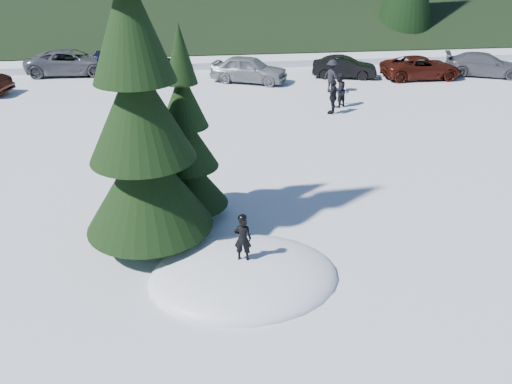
{
  "coord_description": "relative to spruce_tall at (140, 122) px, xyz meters",
  "views": [
    {
      "loc": [
        -1.0,
        -9.6,
        7.02
      ],
      "look_at": [
        0.59,
        2.25,
        1.1
      ],
      "focal_mm": 35.0,
      "sensor_mm": 36.0,
      "label": 1
    }
  ],
  "objects": [
    {
      "name": "spruce_short",
      "position": [
        1.0,
        1.4,
        -1.22
      ],
      "size": [
        2.2,
        2.2,
        5.37
      ],
      "color": "black",
      "rests_on": "ground"
    },
    {
      "name": "car_4",
      "position": [
        4.58,
        16.78,
        -2.58
      ],
      "size": [
        4.69,
        3.4,
        1.48
      ],
      "primitive_type": "imported",
      "rotation": [
        0.0,
        0.0,
        1.14
      ],
      "color": "gray",
      "rests_on": "ground"
    },
    {
      "name": "child_skier",
      "position": [
        2.19,
        -1.75,
        -2.29
      ],
      "size": [
        0.45,
        0.35,
        1.11
      ],
      "primitive_type": "imported",
      "rotation": [
        0.0,
        0.0,
        2.91
      ],
      "color": "black",
      "rests_on": "snow_mound"
    },
    {
      "name": "snow_mound",
      "position": [
        2.2,
        -1.8,
        -3.32
      ],
      "size": [
        4.48,
        3.52,
        0.96
      ],
      "primitive_type": "ellipsoid",
      "color": "white",
      "rests_on": "ground"
    },
    {
      "name": "car_6",
      "position": [
        14.65,
        16.33,
        -2.68
      ],
      "size": [
        4.63,
        2.14,
        1.29
      ],
      "primitive_type": "imported",
      "rotation": [
        0.0,
        0.0,
        1.57
      ],
      "color": "#3B120A",
      "rests_on": "ground"
    },
    {
      "name": "adult_1",
      "position": [
        7.69,
        10.39,
        -2.52
      ],
      "size": [
        0.8,
        1.0,
        1.59
      ],
      "primitive_type": "imported",
      "rotation": [
        0.0,
        0.0,
        4.19
      ],
      "color": "black",
      "rests_on": "ground"
    },
    {
      "name": "ground",
      "position": [
        2.2,
        -1.8,
        -3.32
      ],
      "size": [
        200.0,
        200.0,
        0.0
      ],
      "primitive_type": "plane",
      "color": "white",
      "rests_on": "ground"
    },
    {
      "name": "car_2",
      "position": [
        -5.72,
        20.07,
        -2.59
      ],
      "size": [
        5.39,
        2.67,
        1.47
      ],
      "primitive_type": "imported",
      "rotation": [
        0.0,
        0.0,
        1.53
      ],
      "color": "#4F5257",
      "rests_on": "ground"
    },
    {
      "name": "spruce_tall",
      "position": [
        0.0,
        0.0,
        0.0
      ],
      "size": [
        3.2,
        3.2,
        8.6
      ],
      "color": "black",
      "rests_on": "ground"
    },
    {
      "name": "adult_0",
      "position": [
        8.26,
        11.39,
        -2.51
      ],
      "size": [
        1.0,
        0.97,
        1.62
      ],
      "primitive_type": "imported",
      "rotation": [
        0.0,
        0.0,
        3.79
      ],
      "color": "black",
      "rests_on": "ground"
    },
    {
      "name": "car_7",
      "position": [
        18.67,
        16.47,
        -2.66
      ],
      "size": [
        4.92,
        3.54,
        1.32
      ],
      "primitive_type": "imported",
      "rotation": [
        0.0,
        0.0,
        1.15
      ],
      "color": "#55565E",
      "rests_on": "ground"
    },
    {
      "name": "adult_2",
      "position": [
        8.63,
        13.97,
        -2.46
      ],
      "size": [
        1.11,
        1.28,
        1.72
      ],
      "primitive_type": "imported",
      "rotation": [
        0.0,
        0.0,
        2.1
      ],
      "color": "black",
      "rests_on": "ground"
    },
    {
      "name": "car_5",
      "position": [
        10.27,
        17.14,
        -2.71
      ],
      "size": [
        3.93,
        2.27,
        1.22
      ],
      "primitive_type": "imported",
      "rotation": [
        0.0,
        0.0,
        1.29
      ],
      "color": "black",
      "rests_on": "ground"
    },
    {
      "name": "car_3",
      "position": [
        -1.6,
        19.16,
        -2.58
      ],
      "size": [
        5.2,
        2.32,
        1.48
      ],
      "primitive_type": "imported",
      "rotation": [
        0.0,
        0.0,
        1.62
      ],
      "color": "black",
      "rests_on": "ground"
    }
  ]
}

